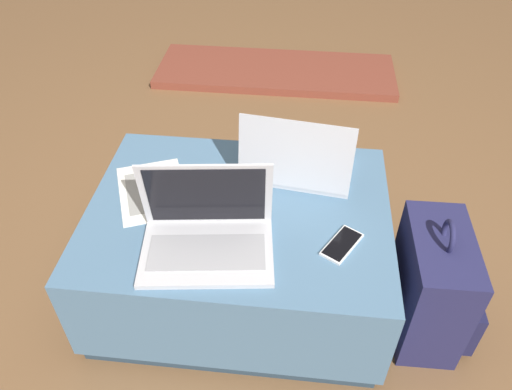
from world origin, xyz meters
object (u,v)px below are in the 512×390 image
(cell_phone, at_px, (342,244))
(paper_sheet, at_px, (152,191))
(backpack, at_px, (433,287))
(laptop_far, at_px, (297,163))
(laptop_near, at_px, (207,233))

(cell_phone, relative_size, paper_sheet, 0.45)
(backpack, height_order, paper_sheet, backpack)
(cell_phone, bearing_deg, laptop_far, -33.39)
(cell_phone, height_order, backpack, backpack)
(paper_sheet, bearing_deg, cell_phone, -38.10)
(laptop_far, distance_m, paper_sheet, 0.48)
(backpack, relative_size, paper_sheet, 1.33)
(laptop_near, xyz_separation_m, backpack, (0.70, 0.08, -0.25))
(laptop_far, distance_m, backpack, 0.59)
(laptop_far, bearing_deg, backpack, 156.25)
(cell_phone, xyz_separation_m, paper_sheet, (-0.61, 0.18, -0.00))
(cell_phone, bearing_deg, backpack, -142.62)
(cell_phone, bearing_deg, laptop_near, 37.36)
(laptop_near, distance_m, laptop_far, 0.42)
(laptop_near, relative_size, backpack, 0.85)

